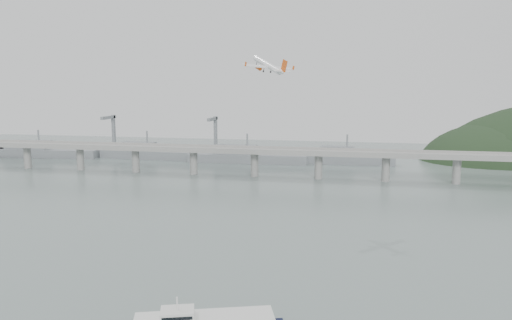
# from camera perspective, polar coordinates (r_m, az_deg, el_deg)

# --- Properties ---
(ground) EXTENTS (900.00, 900.00, 0.00)m
(ground) POSITION_cam_1_polar(r_m,az_deg,el_deg) (198.24, -3.18, -12.78)
(ground) COLOR slate
(ground) RESTS_ON ground
(bridge) EXTENTS (800.00, 22.00, 23.90)m
(bridge) POSITION_cam_1_polar(r_m,az_deg,el_deg) (385.36, 4.04, 0.55)
(bridge) COLOR gray
(bridge) RESTS_ON ground
(distant_fleet) EXTENTS (453.00, 60.90, 40.00)m
(distant_fleet) POSITION_cam_1_polar(r_m,az_deg,el_deg) (491.77, -13.09, 0.80)
(distant_fleet) COLOR slate
(distant_fleet) RESTS_ON ground
(airliner) EXTENTS (25.24, 26.39, 12.85)m
(airliner) POSITION_cam_1_polar(r_m,az_deg,el_deg) (260.92, 1.42, 10.74)
(airliner) COLOR white
(airliner) RESTS_ON ground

